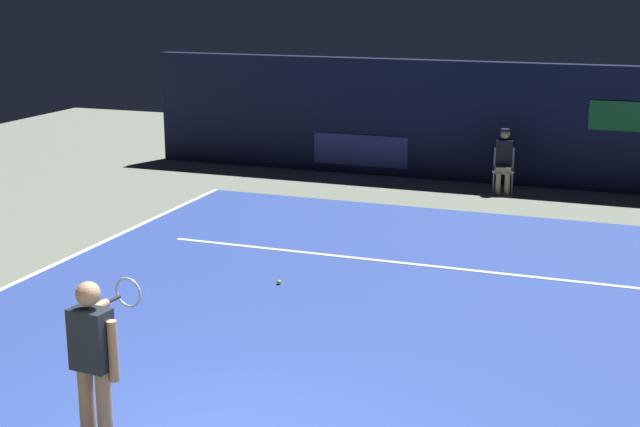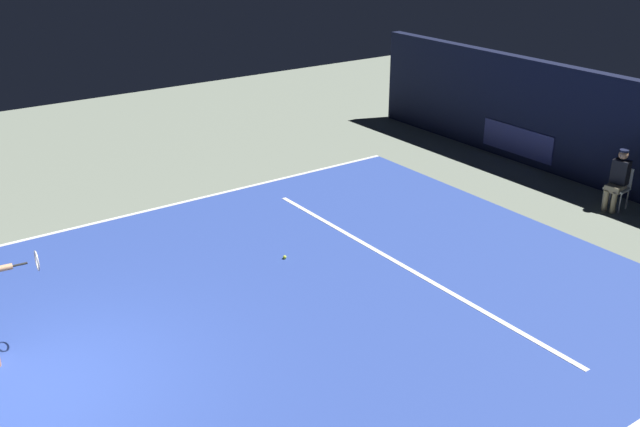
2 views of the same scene
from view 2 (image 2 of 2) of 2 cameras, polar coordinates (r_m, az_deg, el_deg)
The scene contains 7 objects.
ground_plane at distance 12.11m, azimuth -0.51°, elevation -6.56°, with size 30.76×30.76×0.00m, color gray.
court_surface at distance 12.11m, azimuth -0.51°, elevation -6.54°, with size 10.16×11.07×0.01m, color #2D479E.
line_sideline_right at distance 16.09m, azimuth -10.78°, elevation 0.89°, with size 0.10×11.07×0.01m, color white.
line_service at distance 13.17m, azimuth 6.45°, elevation -4.05°, with size 7.93×0.10×0.01m, color white.
back_wall at distance 17.35m, azimuth 22.77°, elevation 5.61°, with size 15.46×0.33×2.60m.
line_judge_on_chair at distance 16.51m, azimuth 22.57°, elevation 2.55°, with size 0.49×0.57×1.32m.
tennis_ball at distance 13.30m, azimuth -2.82°, elevation -3.47°, with size 0.07×0.07×0.07m, color #CCE033.
Camera 2 is at (8.65, -1.43, 6.01)m, focal length 40.36 mm.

